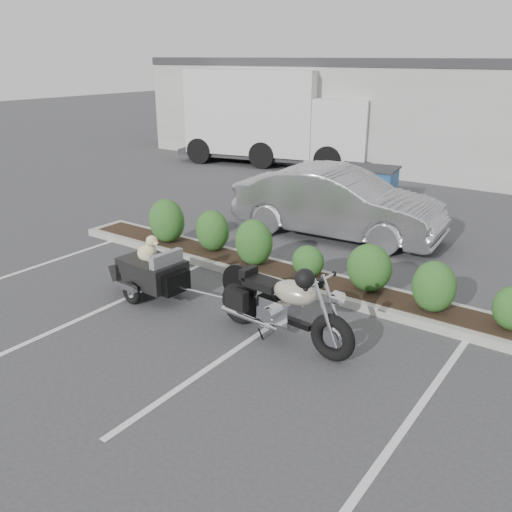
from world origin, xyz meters
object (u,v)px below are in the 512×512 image
Objects in this scene: sedan at (338,203)px; delivery_truck at (278,119)px; motorcycle at (282,307)px; dumpster at (366,186)px; pet_trailer at (152,270)px.

delivery_truck reaches higher than sedan.
delivery_truck is (-6.30, 6.99, 0.91)m from sedan.
motorcycle reaches higher than dumpster.
motorcycle is 2.79m from pet_trailer.
sedan is (-1.71, 5.06, 0.25)m from motorcycle.
delivery_truck reaches higher than dumpster.
delivery_truck reaches higher than pet_trailer.
sedan is at bearing 82.53° from pet_trailer.
sedan reaches higher than pet_trailer.
motorcycle is 14.52m from delivery_truck.
dumpster is at bearing 91.64° from pet_trailer.
pet_trailer is at bearing -79.76° from delivery_truck.
dumpster is (0.41, 8.05, 0.07)m from pet_trailer.
motorcycle is 1.25× the size of pet_trailer.
motorcycle reaches higher than pet_trailer.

